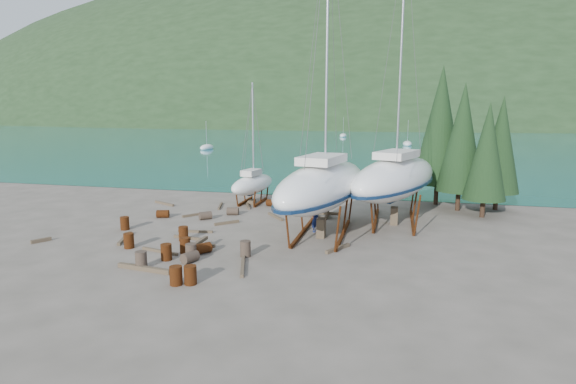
% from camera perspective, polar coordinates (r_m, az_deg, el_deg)
% --- Properties ---
extents(ground, '(600.00, 600.00, 0.00)m').
position_cam_1_polar(ground, '(27.43, -3.02, -6.37)').
color(ground, '#595246').
rests_on(ground, ground).
extents(bay_water, '(700.00, 700.00, 0.00)m').
position_cam_1_polar(bay_water, '(340.34, 12.40, 8.78)').
color(bay_water, '#197B81').
rests_on(bay_water, ground).
extents(far_hill, '(800.00, 360.00, 110.00)m').
position_cam_1_polar(far_hill, '(345.34, 12.42, 8.80)').
color(far_hill, '#1D3018').
rests_on(far_hill, ground).
extents(far_house_left, '(6.60, 5.60, 5.60)m').
position_cam_1_polar(far_house_left, '(225.57, -3.95, 9.06)').
color(far_house_left, beige).
rests_on(far_house_left, ground).
extents(far_house_center, '(6.60, 5.60, 5.60)m').
position_cam_1_polar(far_house_center, '(216.98, 6.31, 8.97)').
color(far_house_center, beige).
rests_on(far_house_center, ground).
extents(far_house_right, '(6.60, 5.60, 5.60)m').
position_cam_1_polar(far_house_right, '(216.40, 19.70, 8.44)').
color(far_house_right, beige).
rests_on(far_house_right, ground).
extents(cypress_near_right, '(3.60, 3.60, 10.00)m').
position_cam_1_polar(cypress_near_right, '(37.56, 21.25, 6.46)').
color(cypress_near_right, black).
rests_on(cypress_near_right, ground).
extents(cypress_mid_right, '(3.06, 3.06, 8.50)m').
position_cam_1_polar(cypress_mid_right, '(35.88, 23.95, 4.72)').
color(cypress_mid_right, black).
rests_on(cypress_mid_right, ground).
extents(cypress_back_left, '(4.14, 4.14, 11.50)m').
position_cam_1_polar(cypress_back_left, '(39.34, 18.77, 8.03)').
color(cypress_back_left, black).
rests_on(cypress_back_left, ground).
extents(cypress_far_right, '(3.24, 3.24, 9.00)m').
position_cam_1_polar(cypress_far_right, '(39.08, 25.38, 5.44)').
color(cypress_far_right, black).
rests_on(cypress_far_right, ground).
extents(moored_boat_left, '(2.00, 5.00, 6.05)m').
position_cam_1_polar(moored_boat_left, '(93.37, -10.27, 5.58)').
color(moored_boat_left, white).
rests_on(moored_boat_left, ground).
extents(moored_boat_mid, '(2.00, 5.00, 6.05)m').
position_cam_1_polar(moored_boat_mid, '(105.47, 14.91, 5.92)').
color(moored_boat_mid, white).
rests_on(moored_boat_mid, ground).
extents(moored_boat_far, '(2.00, 5.00, 6.05)m').
position_cam_1_polar(moored_boat_far, '(136.26, 7.01, 7.12)').
color(moored_boat_far, white).
rests_on(moored_boat_far, ground).
extents(large_sailboat_near, '(6.04, 13.21, 20.06)m').
position_cam_1_polar(large_sailboat_near, '(28.40, 4.51, 0.88)').
color(large_sailboat_near, white).
rests_on(large_sailboat_near, ground).
extents(large_sailboat_far, '(7.77, 12.97, 19.74)m').
position_cam_1_polar(large_sailboat_far, '(32.40, 13.52, 1.79)').
color(large_sailboat_far, white).
rests_on(large_sailboat_far, ground).
extents(small_sailboat_shore, '(3.10, 6.59, 10.15)m').
position_cam_1_polar(small_sailboat_shore, '(38.50, -4.53, 1.04)').
color(small_sailboat_shore, white).
rests_on(small_sailboat_shore, ground).
extents(worker, '(0.47, 0.66, 1.72)m').
position_cam_1_polar(worker, '(29.50, 3.44, -3.44)').
color(worker, '#121E52').
rests_on(worker, ground).
extents(drum_0, '(0.58, 0.58, 0.88)m').
position_cam_1_polar(drum_0, '(27.70, -19.56, -5.85)').
color(drum_0, '#5F2910').
rests_on(drum_0, ground).
extents(drum_1, '(0.88, 1.04, 0.58)m').
position_cam_1_polar(drum_1, '(24.33, -12.35, -8.08)').
color(drum_1, '#2D2823').
rests_on(drum_1, ground).
extents(drum_2, '(1.01, 0.80, 0.58)m').
position_cam_1_polar(drum_2, '(34.66, -15.61, -2.70)').
color(drum_2, '#5F2910').
rests_on(drum_2, ground).
extents(drum_3, '(0.58, 0.58, 0.88)m').
position_cam_1_polar(drum_3, '(21.47, -14.04, -10.26)').
color(drum_3, '#5F2910').
rests_on(drum_3, ground).
extents(drum_4, '(1.03, 0.85, 0.58)m').
position_cam_1_polar(drum_4, '(37.28, -2.06, -1.41)').
color(drum_4, '#5F2910').
rests_on(drum_4, ground).
extents(drum_5, '(0.58, 0.58, 0.88)m').
position_cam_1_polar(drum_5, '(24.67, -12.22, -7.45)').
color(drum_5, '#2D2823').
rests_on(drum_5, ground).
extents(drum_7, '(0.58, 0.58, 0.88)m').
position_cam_1_polar(drum_7, '(21.38, -12.29, -10.27)').
color(drum_7, '#5F2910').
rests_on(drum_7, ground).
extents(drum_8, '(0.58, 0.58, 0.88)m').
position_cam_1_polar(drum_8, '(31.97, -20.02, -3.75)').
color(drum_8, '#5F2910').
rests_on(drum_8, ground).
extents(drum_9, '(0.97, 0.73, 0.58)m').
position_cam_1_polar(drum_9, '(34.53, -7.03, -2.43)').
color(drum_9, '#2D2823').
rests_on(drum_9, ground).
extents(drum_10, '(0.58, 0.58, 0.88)m').
position_cam_1_polar(drum_10, '(25.90, -12.94, -6.62)').
color(drum_10, '#5F2910').
rests_on(drum_10, ground).
extents(drum_11, '(0.78, 1.00, 0.58)m').
position_cam_1_polar(drum_11, '(33.79, 3.33, -2.65)').
color(drum_11, '#2D2823').
rests_on(drum_11, ground).
extents(drum_12, '(0.99, 1.05, 0.58)m').
position_cam_1_polar(drum_12, '(25.68, -10.74, -7.04)').
color(drum_12, '#5F2910').
rests_on(drum_12, ground).
extents(drum_13, '(0.58, 0.58, 0.88)m').
position_cam_1_polar(drum_13, '(24.96, -15.20, -7.37)').
color(drum_13, '#5F2910').
rests_on(drum_13, ground).
extents(drum_14, '(0.58, 0.58, 0.88)m').
position_cam_1_polar(drum_14, '(28.32, -13.14, -5.16)').
color(drum_14, '#5F2910').
rests_on(drum_14, ground).
extents(drum_15, '(1.05, 1.01, 0.58)m').
position_cam_1_polar(drum_15, '(33.41, -10.45, -2.96)').
color(drum_15, '#2D2823').
rests_on(drum_15, ground).
extents(drum_16, '(0.58, 0.58, 0.88)m').
position_cam_1_polar(drum_16, '(24.08, -18.14, -8.19)').
color(drum_16, '#2D2823').
rests_on(drum_16, ground).
extents(drum_17, '(0.58, 0.58, 0.88)m').
position_cam_1_polar(drum_17, '(24.77, -5.43, -7.19)').
color(drum_17, '#2D2823').
rests_on(drum_17, ground).
extents(timber_1, '(1.22, 1.88, 0.19)m').
position_cam_1_polar(timber_1, '(26.00, 6.34, -7.14)').
color(timber_1, brown).
rests_on(timber_1, ground).
extents(timber_2, '(2.36, 1.31, 0.19)m').
position_cam_1_polar(timber_2, '(39.47, -15.43, -1.41)').
color(timber_2, brown).
rests_on(timber_2, ground).
extents(timber_3, '(2.53, 0.79, 0.15)m').
position_cam_1_polar(timber_3, '(26.45, -15.97, -7.23)').
color(timber_3, brown).
rests_on(timber_3, ground).
extents(timber_4, '(1.47, 1.85, 0.17)m').
position_cam_1_polar(timber_4, '(34.81, -11.64, -2.81)').
color(timber_4, brown).
rests_on(timber_4, ground).
extents(timber_5, '(1.03, 2.79, 0.16)m').
position_cam_1_polar(timber_5, '(23.19, -5.79, -9.36)').
color(timber_5, brown).
rests_on(timber_5, ground).
extents(timber_8, '(1.43, 1.44, 0.19)m').
position_cam_1_polar(timber_8, '(31.88, -7.78, -3.89)').
color(timber_8, brown).
rests_on(timber_8, ground).
extents(timber_9, '(1.04, 2.21, 0.15)m').
position_cam_1_polar(timber_9, '(37.40, -5.12, -1.74)').
color(timber_9, brown).
rests_on(timber_9, ground).
extents(timber_10, '(1.68, 1.97, 0.16)m').
position_cam_1_polar(timber_10, '(33.50, -1.62, -3.12)').
color(timber_10, brown).
rests_on(timber_10, ground).
extents(timber_11, '(2.31, 0.44, 0.15)m').
position_cam_1_polar(timber_11, '(30.07, -11.68, -4.92)').
color(timber_11, brown).
rests_on(timber_11, ground).
extents(timber_12, '(2.09, 0.48, 0.17)m').
position_cam_1_polar(timber_12, '(28.66, -12.53, -5.70)').
color(timber_12, brown).
rests_on(timber_12, ground).
extents(timber_13, '(0.77, 1.09, 0.22)m').
position_cam_1_polar(timber_13, '(31.20, -28.86, -5.40)').
color(timber_13, brown).
rests_on(timber_13, ground).
extents(timber_14, '(1.02, 2.59, 0.18)m').
position_cam_1_polar(timber_14, '(29.64, -20.05, -5.53)').
color(timber_14, brown).
rests_on(timber_14, ground).
extents(timber_15, '(0.84, 2.47, 0.15)m').
position_cam_1_polar(timber_15, '(37.62, -8.61, -1.75)').
color(timber_15, brown).
rests_on(timber_15, ground).
extents(timber_16, '(3.08, 0.62, 0.23)m').
position_cam_1_polar(timber_16, '(23.78, -17.83, -9.23)').
color(timber_16, brown).
rests_on(timber_16, ground).
extents(timber_pile_fore, '(1.80, 1.80, 0.60)m').
position_cam_1_polar(timber_pile_fore, '(26.28, -11.09, -6.62)').
color(timber_pile_fore, brown).
rests_on(timber_pile_fore, ground).
extents(timber_pile_aft, '(1.80, 1.80, 0.60)m').
position_cam_1_polar(timber_pile_aft, '(33.66, 5.02, -2.71)').
color(timber_pile_aft, brown).
rests_on(timber_pile_aft, ground).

